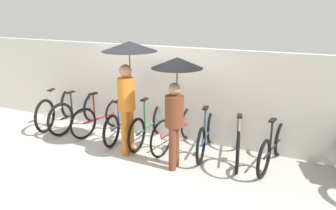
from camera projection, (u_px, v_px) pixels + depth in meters
ground_plane at (116, 167)px, 5.81m from camera, size 30.00×30.00×0.00m
back_wall at (159, 92)px, 7.04m from camera, size 14.24×0.12×1.95m
parked_bicycle_0 at (58, 109)px, 7.83m from camera, size 0.55×1.81×1.03m
parked_bicycle_1 at (79, 112)px, 7.57m from camera, size 0.44×1.82×0.98m
parked_bicycle_2 at (101, 117)px, 7.33m from camera, size 0.53×1.61×0.99m
parked_bicycle_3 at (123, 122)px, 7.03m from camera, size 0.44×1.72×1.10m
parked_bicycle_4 at (149, 125)px, 6.80m from camera, size 0.44×1.78×1.03m
parked_bicycle_5 at (177, 129)px, 6.55m from camera, size 0.44×1.81×1.01m
parked_bicycle_6 at (206, 134)px, 6.31m from camera, size 0.44×1.71×1.00m
parked_bicycle_7 at (238, 139)px, 6.03m from camera, size 0.56×1.80×1.03m
parked_bicycle_8 at (273, 147)px, 5.77m from camera, size 0.44×1.67×1.10m
pedestrian_leading at (128, 67)px, 5.94m from camera, size 1.02×1.02×2.14m
pedestrian_center at (176, 86)px, 5.45m from camera, size 0.87×0.87×1.93m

